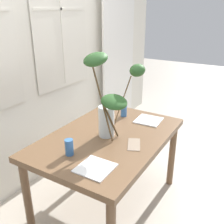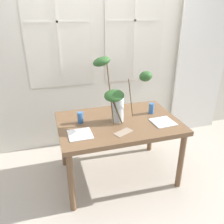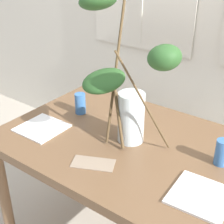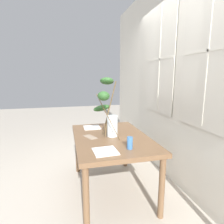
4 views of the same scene
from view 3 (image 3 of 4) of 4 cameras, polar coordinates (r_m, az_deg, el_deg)
The scene contains 7 objects.
dining_table at distance 1.76m, azimuth 2.95°, elevation -7.27°, with size 1.32×0.89×0.73m.
vase_with_branches at distance 1.55m, azimuth 1.75°, elevation 4.97°, with size 0.61×0.34×0.74m.
drinking_glass_blue_left at distance 1.96m, azimuth -5.38°, elevation 1.44°, with size 0.06×0.06×0.12m, color #386BAD.
drinking_glass_blue_right at distance 1.60m, azimuth 18.05°, elevation -6.50°, with size 0.06×0.06×0.13m, color #386BAD.
plate_square_left at distance 1.86m, azimuth -11.79°, elevation -2.63°, with size 0.23×0.23×0.01m, color white.
plate_square_right at distance 1.43m, azimuth 14.75°, elevation -13.55°, with size 0.23×0.23×0.01m, color white.
napkin_folded at distance 1.56m, azimuth -3.19°, elevation -8.67°, with size 0.20×0.10×0.00m, color gray.
Camera 3 is at (0.78, -1.21, 1.66)m, focal length 54.09 mm.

